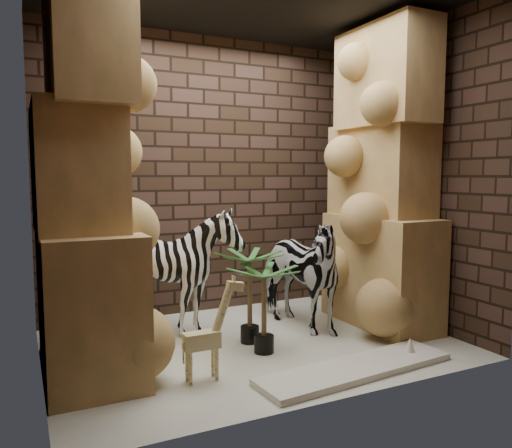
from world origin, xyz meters
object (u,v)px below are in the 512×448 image
palm_back (264,309)px  surfboard (356,369)px  zebra_left (178,277)px  zebra_right (295,263)px  giraffe_toy (202,329)px  palm_front (250,296)px

palm_back → surfboard: (0.46, -0.68, -0.35)m
zebra_left → palm_back: bearing=-55.2°
zebra_right → palm_back: bearing=-150.3°
zebra_left → surfboard: size_ratio=0.73×
surfboard → giraffe_toy: bearing=157.8°
zebra_right → zebra_left: (-1.08, 0.33, -0.10)m
zebra_right → zebra_left: zebra_right is taller
zebra_right → palm_back: (-0.57, -0.48, -0.27)m
zebra_left → giraffe_toy: (-0.17, -1.13, -0.16)m
zebra_left → giraffe_toy: 1.16m
giraffe_toy → surfboard: size_ratio=0.47×
palm_front → palm_back: (-0.00, -0.29, -0.05)m
palm_back → palm_front: bearing=89.8°
zebra_right → palm_front: bearing=-171.8°
zebra_left → palm_front: 0.74m
giraffe_toy → palm_back: size_ratio=1.04×
zebra_left → palm_back: zebra_left is taller
palm_back → surfboard: size_ratio=0.45×
zebra_left → palm_back: 0.97m
zebra_right → surfboard: size_ratio=0.78×
zebra_left → palm_back: size_ratio=1.61×
zebra_right → surfboard: bearing=-105.8°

